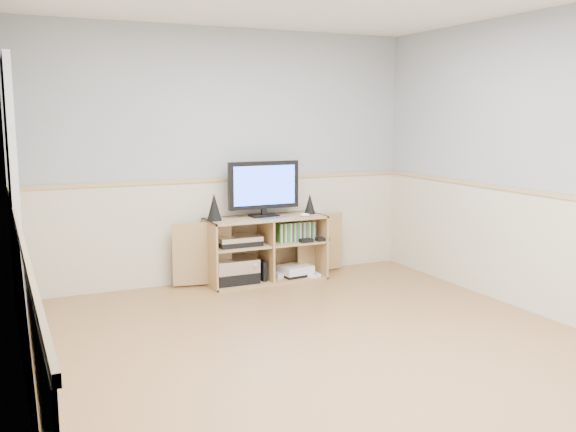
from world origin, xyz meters
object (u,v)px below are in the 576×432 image
at_px(media_cabinet, 264,247).
at_px(game_consoles, 294,271).
at_px(monitor, 264,187).
at_px(keyboard, 278,218).

bearing_deg(media_cabinet, game_consoles, -12.22).
xyz_separation_m(monitor, keyboard, (0.07, -0.19, -0.29)).
height_order(keyboard, game_consoles, keyboard).
bearing_deg(media_cabinet, monitor, -90.00).
xyz_separation_m(media_cabinet, keyboard, (0.07, -0.19, 0.32)).
xyz_separation_m(media_cabinet, game_consoles, (0.31, -0.07, -0.26)).
height_order(monitor, keyboard, monitor).
distance_m(media_cabinet, keyboard, 0.38).
bearing_deg(monitor, media_cabinet, 90.00).
height_order(media_cabinet, game_consoles, media_cabinet).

